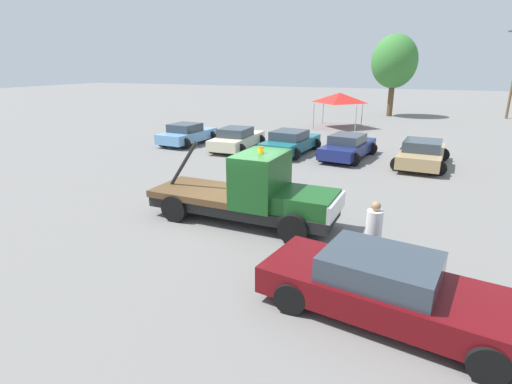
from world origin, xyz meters
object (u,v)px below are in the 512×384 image
tow_truck (253,194)px  person_near_truck (374,231)px  parked_car_teal (290,142)px  tree_left (394,62)px  foreground_car (389,289)px  canopy_tent_red (339,98)px  parked_car_tan (422,153)px  parked_car_cream (237,139)px  parked_car_navy (348,147)px  parked_car_skyblue (187,134)px

tow_truck → person_near_truck: 4.29m
tow_truck → parked_car_teal: 10.87m
parked_car_teal → tree_left: size_ratio=0.63×
foreground_car → tree_left: size_ratio=0.71×
tow_truck → foreground_car: 5.82m
tow_truck → canopy_tent_red: bearing=96.3°
parked_car_teal → parked_car_tan: 7.07m
parked_car_cream → parked_car_navy: size_ratio=0.95×
person_near_truck → tree_left: 33.21m
person_near_truck → parked_car_cream: person_near_truck is taller
parked_car_cream → tree_left: tree_left is taller
person_near_truck → parked_car_navy: 12.60m
person_near_truck → parked_car_teal: size_ratio=0.37×
tow_truck → tree_left: bearing=89.1°
parked_car_tan → canopy_tent_red: 13.22m
tow_truck → parked_car_cream: (-5.39, 10.48, -0.33)m
foreground_car → tree_left: bearing=104.3°
person_near_truck → parked_car_navy: person_near_truck is taller
parked_car_skyblue → parked_car_navy: (10.31, -0.22, 0.00)m
foreground_car → parked_car_teal: size_ratio=1.12×
parked_car_cream → canopy_tent_red: 11.98m
parked_car_tan → canopy_tent_red: (-6.44, 11.41, 1.73)m
parked_car_skyblue → parked_car_tan: bearing=-87.2°
parked_car_skyblue → tree_left: tree_left is taller
foreground_car → parked_car_skyblue: size_ratio=1.26×
parked_car_navy → canopy_tent_red: canopy_tent_red is taller
tow_truck → parked_car_tan: tow_truck is taller
person_near_truck → parked_car_skyblue: bearing=20.0°
parked_car_cream → parked_car_navy: (6.61, 0.11, -0.00)m
parked_car_skyblue → parked_car_cream: bearing=-90.1°
foreground_car → parked_car_cream: same height
tow_truck → person_near_truck: (3.94, -1.71, 0.05)m
parked_car_navy → canopy_tent_red: bearing=22.6°
parked_car_cream → parked_car_tan: size_ratio=0.93×
parked_car_skyblue → parked_car_cream: (3.70, -0.34, 0.00)m
parked_car_teal → parked_car_cream: bearing=99.5°
parked_car_skyblue → foreground_car: bearing=-131.8°
foreground_car → tree_left: 35.25m
canopy_tent_red → tree_left: size_ratio=0.44×
person_near_truck → tree_left: bearing=-22.4°
tow_truck → foreground_car: (4.48, -3.69, -0.33)m
parked_car_teal → parked_car_navy: size_ratio=1.01×
parked_car_skyblue → canopy_tent_red: canopy_tent_red is taller
parked_car_skyblue → parked_car_navy: bearing=-86.1°
tow_truck → parked_car_skyblue: tow_truck is taller
person_near_truck → parked_car_skyblue: size_ratio=0.41×
foreground_car → tree_left: tree_left is taller
person_near_truck → parked_car_tan: size_ratio=0.36×
foreground_car → parked_car_tan: 13.95m
parked_car_tan → tree_left: bearing=13.1°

